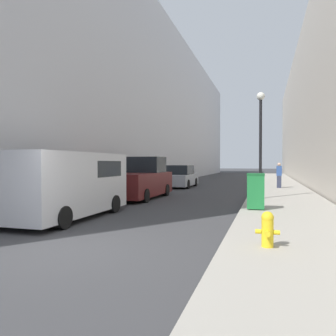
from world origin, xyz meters
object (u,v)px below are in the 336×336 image
Objects in this scene: white_van at (68,182)px; pickup_truck at (140,181)px; trash_bin at (256,191)px; lamppost at (261,135)px; fire_hydrant at (268,228)px; pedestrian_on_sidewalk at (279,175)px; parked_sedan_near at (180,177)px.

pickup_truck is at bearing 90.00° from white_van.
lamppost is (0.09, 3.82, 2.30)m from trash_bin.
fire_hydrant is 6.83m from white_van.
pedestrian_on_sidewalk is (1.09, 7.03, -2.12)m from lamppost.
white_van is (-6.28, 2.60, 0.67)m from fire_hydrant.
trash_bin is 0.26× the size of white_van.
white_van reaches higher than trash_bin.
fire_hydrant is at bearing -22.45° from white_van.
pedestrian_on_sidewalk is (1.18, 10.85, 0.18)m from trash_bin.
fire_hydrant is 0.42× the size of pedestrian_on_sidewalk.
trash_bin is 0.30× the size of parked_sedan_near.
fire_hydrant is 5.41m from trash_bin.
lamppost is at bearing 91.81° from fire_hydrant.
fire_hydrant is 17.92m from parked_sedan_near.
lamppost is at bearing -98.81° from pedestrian_on_sidewalk.
parked_sedan_near is (0.12, 14.23, -0.44)m from white_van.
pedestrian_on_sidewalk is at bearing 87.18° from fire_hydrant.
pickup_truck reaches higher than pedestrian_on_sidewalk.
pedestrian_on_sidewalk is (7.08, 7.26, 0.09)m from pickup_truck.
pickup_truck is 3.11× the size of pedestrian_on_sidewalk.
trash_bin is at bearing -91.38° from lamppost.
white_van is at bearing 157.55° from fire_hydrant.
lamppost reaches higher than pedestrian_on_sidewalk.
lamppost is 1.14× the size of parked_sedan_near.
trash_bin is at bearing -63.20° from parked_sedan_near.
pickup_truck is 7.86m from parked_sedan_near.
fire_hydrant is 0.55× the size of trash_bin.
pickup_truck is (-5.90, 3.58, 0.09)m from trash_bin.
trash_bin is 0.25× the size of pickup_truck.
pickup_truck is (-6.28, 8.97, 0.38)m from fire_hydrant.
white_van reaches higher than pickup_truck.
trash_bin is at bearing 94.06° from fire_hydrant.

